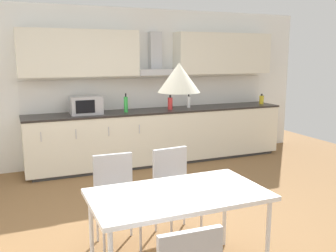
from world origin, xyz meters
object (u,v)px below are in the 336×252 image
at_px(bottle_white, 189,102).
at_px(chair_far_left, 116,191).
at_px(bottle_yellow, 262,100).
at_px(bottle_green, 126,104).
at_px(pendant_lamp, 179,78).
at_px(dining_table, 178,198).
at_px(microwave, 86,105).
at_px(bottle_red, 170,103).
at_px(chair_far_right, 174,182).

bearing_deg(bottle_white, chair_far_left, -128.35).
bearing_deg(bottle_yellow, bottle_white, 176.15).
bearing_deg(chair_far_left, bottle_white, 51.65).
height_order(bottle_green, pendant_lamp, pendant_lamp).
bearing_deg(dining_table, microwave, 91.90).
bearing_deg(chair_far_left, bottle_red, 56.55).
xyz_separation_m(chair_far_left, pendant_lamp, (0.31, -0.77, 1.11)).
height_order(bottle_yellow, chair_far_left, bottle_yellow).
bearing_deg(dining_table, bottle_yellow, 45.31).
height_order(bottle_red, chair_far_right, bottle_red).
xyz_separation_m(bottle_yellow, bottle_white, (-1.47, 0.10, 0.02)).
height_order(bottle_green, bottle_yellow, bottle_green).
height_order(microwave, pendant_lamp, pendant_lamp).
relative_size(bottle_white, dining_table, 0.17).
distance_m(dining_table, chair_far_right, 0.84).
height_order(chair_far_left, pendant_lamp, pendant_lamp).
height_order(dining_table, pendant_lamp, pendant_lamp).
relative_size(chair_far_right, chair_far_left, 1.00).
relative_size(bottle_yellow, bottle_white, 0.80).
bearing_deg(pendant_lamp, chair_far_right, 68.26).
relative_size(bottle_red, chair_far_left, 0.28).
distance_m(bottle_white, chair_far_left, 3.26).
xyz_separation_m(microwave, bottle_yellow, (3.27, -0.04, -0.06)).
height_order(microwave, bottle_red, microwave).
bearing_deg(bottle_green, bottle_red, 1.05).
distance_m(bottle_green, bottle_white, 1.18).
bearing_deg(pendant_lamp, chair_far_left, 111.98).
bearing_deg(bottle_green, chair_far_left, -108.93).
height_order(bottle_red, chair_far_left, bottle_red).
bearing_deg(bottle_white, bottle_red, -166.79).
bearing_deg(chair_far_right, bottle_green, 84.93).
xyz_separation_m(microwave, chair_far_left, (-0.20, -2.48, -0.51)).
relative_size(bottle_red, bottle_white, 1.02).
height_order(bottle_yellow, pendant_lamp, pendant_lamp).
xyz_separation_m(bottle_red, bottle_yellow, (1.86, -0.01, -0.02)).
relative_size(bottle_green, chair_far_left, 0.35).
relative_size(bottle_yellow, pendant_lamp, 0.60).
bearing_deg(pendant_lamp, bottle_green, 80.72).
relative_size(bottle_red, chair_far_right, 0.28).
bearing_deg(bottle_white, bottle_yellow, -3.85).
height_order(chair_far_right, pendant_lamp, pendant_lamp).
bearing_deg(bottle_red, pendant_lamp, -112.09).
distance_m(bottle_green, chair_far_left, 2.61).
xyz_separation_m(bottle_green, bottle_yellow, (2.64, 0.01, -0.05)).
distance_m(bottle_white, chair_far_right, 2.93).
height_order(microwave, bottle_yellow, microwave).
relative_size(bottle_yellow, chair_far_right, 0.22).
relative_size(bottle_white, chair_far_left, 0.28).
distance_m(bottle_red, pendant_lamp, 3.52).
relative_size(microwave, pendant_lamp, 1.50).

